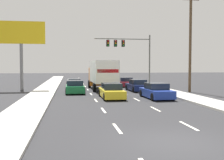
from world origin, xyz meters
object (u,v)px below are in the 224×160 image
Objects in this scene: car_green at (75,87)px; car_blue at (156,91)px; traffic_signal_mast at (125,47)px; car_navy at (137,86)px; roadside_billboard at (21,39)px; car_maroon at (125,82)px; box_truck at (102,73)px; car_black at (74,83)px; utility_pole_mid at (190,42)px; car_yellow at (112,91)px.

car_blue reaches higher than car_green.
car_green is 0.53× the size of traffic_signal_mast.
car_green is at bearing -171.39° from car_navy.
car_maroon is at bearing 14.34° from roadside_billboard.
box_truck is at bearing -119.08° from traffic_signal_mast.
car_maroon is at bearing 1.38° from car_black.
roadside_billboard reaches higher than box_truck.
car_green is 1.07× the size of car_navy.
traffic_signal_mast is 0.80× the size of utility_pole_mid.
traffic_signal_mast reaches higher than car_blue.
car_maroon is (3.86, 12.77, -0.04)m from car_yellow.
car_maroon is 0.54× the size of roadside_billboard.
roadside_billboard is (-13.49, -6.33, 0.30)m from traffic_signal_mast.
car_navy is at bearing 89.82° from car_blue.
car_green is at bearing 140.09° from car_blue.
car_black is at bearing 124.82° from box_truck.
traffic_signal_mast is at bearing 25.14° from roadside_billboard.
car_blue is (-0.02, -6.72, 0.02)m from car_navy.
car_black is at bearing 135.46° from car_navy.
car_navy is (3.79, 5.93, -0.01)m from car_yellow.
box_truck is 9.54m from traffic_signal_mast.
car_yellow is at bearing -122.57° from car_navy.
box_truck is at bearing 149.44° from car_navy.
box_truck is at bearing 112.17° from car_blue.
car_maroon is at bearing 51.73° from box_truck.
car_black is at bearing 89.77° from car_green.
car_yellow is at bearing -155.35° from utility_pole_mid.
car_black is 8.62m from roadside_billboard.
car_black is 7.71m from car_green.
car_black is at bearing 145.03° from utility_pole_mid.
roadside_billboard is (-12.82, 3.55, 5.23)m from car_navy.
box_truck reaches higher than car_blue.
car_green is at bearing 121.79° from car_yellow.
car_blue is 8.65m from utility_pole_mid.
car_blue is at bearing -90.41° from car_maroon.
car_maroon is 5.84m from traffic_signal_mast.
roadside_billboard is at bearing 133.63° from car_yellow.
car_blue is at bearing -90.18° from car_navy.
car_green is 0.52× the size of box_truck.
roadside_billboard is at bearing -152.56° from car_black.
car_yellow is 3.85m from car_blue.
traffic_signal_mast is at bearing 86.12° from car_navy.
car_yellow is (3.03, -4.89, 0.01)m from car_green.
car_green is 6.90m from car_navy.
car_navy is at bearing -15.48° from roadside_billboard.
car_yellow is at bearing -46.37° from roadside_billboard.
car_black is 1.11× the size of car_navy.
car_maroon is 0.99× the size of car_blue.
box_truck is 10.06m from roadside_billboard.
car_black is 9.52m from car_navy.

